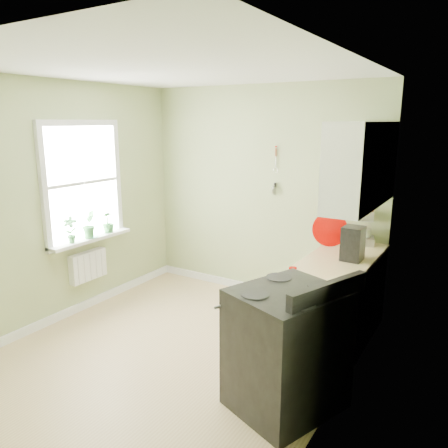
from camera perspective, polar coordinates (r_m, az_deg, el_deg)
The scene contains 21 objects.
floor at distance 4.61m, azimuth -6.08°, elevation -16.17°, with size 3.20×3.60×0.02m, color tan.
ceiling at distance 4.05m, azimuth -7.08°, elevation 19.68°, with size 3.20×3.60×0.02m, color white.
wall_back at distance 5.63m, azimuth 4.94°, elevation 4.00°, with size 3.20×0.02×2.70m, color #AAB77D.
wall_left at distance 5.25m, azimuth -20.50°, elevation 2.54°, with size 0.02×3.60×2.70m, color #AAB77D.
wall_right at distance 3.39m, azimuth 15.39°, elevation -2.64°, with size 0.02×3.60×2.70m, color #AAB77D.
base_cabinets at distance 4.69m, azimuth 14.59°, elevation -10.00°, with size 0.60×1.60×0.87m, color white.
countertop at distance 4.53m, azimuth 14.80°, elevation -4.68°, with size 0.64×1.60×0.04m, color beige.
upper_cabinets at distance 4.40m, azimuth 17.63°, elevation 7.41°, with size 0.35×1.40×0.80m, color white.
window at distance 5.39m, azimuth -17.99°, elevation 5.15°, with size 0.06×1.14×1.44m.
window_sill at distance 5.46m, azimuth -16.99°, elevation -1.86°, with size 0.18×1.14×0.04m, color white.
radiator at distance 5.55m, azimuth -17.35°, elevation -5.22°, with size 0.12×0.50×0.35m, color white.
wall_utensils at distance 5.48m, azimuth 6.71°, elevation 5.98°, with size 0.02×0.14×0.58m.
stove at distance 3.62m, azimuth 8.23°, elevation -15.79°, with size 0.97×1.00×1.12m.
stand_mixer at distance 5.16m, azimuth 17.94°, elevation -0.38°, with size 0.30×0.39×0.43m.
kettle at distance 5.21m, azimuth 15.73°, elevation -1.18°, with size 0.17×0.10×0.17m.
coffee_maker at distance 4.48m, azimuth 16.44°, elevation -2.57°, with size 0.20×0.22×0.34m.
red_tray at distance 4.91m, azimuth 13.66°, elevation -0.69°, with size 0.38×0.38×0.02m, color #B10500.
jar at distance 3.95m, azimuth 8.96°, elevation -6.16°, with size 0.07×0.07×0.08m.
plant_a at distance 5.23m, azimuth -19.43°, elevation -0.72°, with size 0.16×0.11×0.31m, color #2D6932.
plant_b at distance 5.40m, azimuth -17.25°, elevation -0.05°, with size 0.18×0.15×0.33m, color #2D6932.
plant_c at distance 5.60m, azimuth -14.91°, elevation 0.25°, with size 0.15×0.15×0.27m, color #2D6932.
Camera 1 is at (2.50, -3.15, 2.25)m, focal length 35.00 mm.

